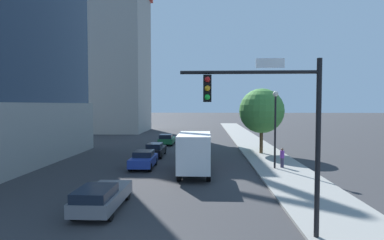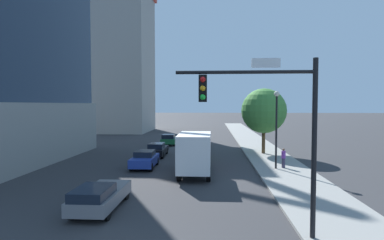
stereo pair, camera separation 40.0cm
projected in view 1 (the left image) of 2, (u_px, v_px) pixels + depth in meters
The scene contains 13 objects.
sidewalk at pixel (275, 163), 28.49m from camera, with size 4.43×120.00×0.15m, color gray.
construction_building at pixel (107, 48), 62.62m from camera, with size 16.19×14.19×40.56m.
traffic_light_pole at pixel (273, 115), 12.34m from camera, with size 5.44×0.48×6.96m.
street_lamp at pixel (275, 118), 25.80m from camera, with size 0.44×0.44×6.27m.
street_tree at pixel (262, 111), 33.84m from camera, with size 4.75×4.75×6.90m.
car_gray at pixel (101, 197), 15.98m from camera, with size 1.90×4.76×1.39m.
car_black at pixel (155, 150), 32.77m from camera, with size 1.75×4.57×1.41m.
car_blue at pixel (144, 159), 26.73m from camera, with size 1.82×4.04×1.44m.
car_gold at pixel (197, 152), 31.32m from camera, with size 1.94×4.71×1.43m.
car_silver at pixel (199, 141), 40.44m from camera, with size 1.84×4.35×1.51m.
car_green at pixel (167, 139), 42.15m from camera, with size 1.86×4.06×1.47m.
box_truck at pixel (195, 152), 24.06m from camera, with size 2.33×6.74×3.20m.
pedestrian_purple_shirt at pixel (282, 158), 26.27m from camera, with size 0.34×0.34×1.60m.
Camera 1 is at (2.84, -8.57, 5.33)m, focal length 29.84 mm.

